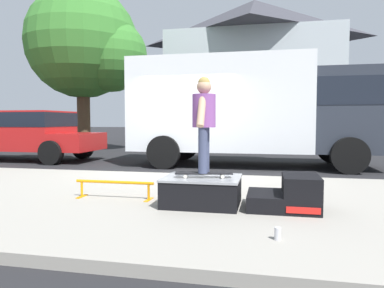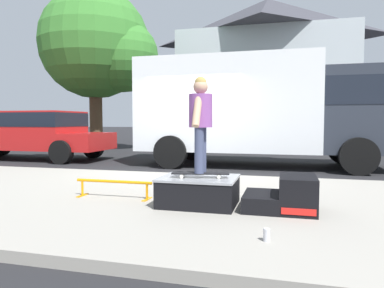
% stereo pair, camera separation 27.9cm
% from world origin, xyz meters
% --- Properties ---
extents(ground_plane, '(140.00, 140.00, 0.00)m').
position_xyz_m(ground_plane, '(0.00, 0.00, 0.00)').
color(ground_plane, black).
extents(sidewalk_slab, '(50.00, 5.00, 0.12)m').
position_xyz_m(sidewalk_slab, '(0.00, -3.00, 0.06)').
color(sidewalk_slab, gray).
rests_on(sidewalk_slab, ground).
extents(skate_box, '(1.05, 0.85, 0.39)m').
position_xyz_m(skate_box, '(1.21, -3.37, 0.33)').
color(skate_box, black).
rests_on(skate_box, sidewalk_slab).
extents(kicker_ramp, '(0.92, 0.77, 0.46)m').
position_xyz_m(kicker_ramp, '(2.38, -3.37, 0.31)').
color(kicker_ramp, black).
rests_on(kicker_ramp, sidewalk_slab).
extents(grind_rail, '(1.23, 0.28, 0.27)m').
position_xyz_m(grind_rail, '(-0.15, -3.24, 0.32)').
color(grind_rail, orange).
rests_on(grind_rail, sidewalk_slab).
extents(skateboard, '(0.80, 0.34, 0.07)m').
position_xyz_m(skateboard, '(1.25, -3.41, 0.57)').
color(skateboard, black).
rests_on(skateboard, skate_box).
extents(skater_kid, '(0.31, 0.67, 1.30)m').
position_xyz_m(skater_kid, '(1.25, -3.41, 1.34)').
color(skater_kid, '#3F4766').
rests_on(skater_kid, skateboard).
extents(soda_can, '(0.07, 0.07, 0.13)m').
position_xyz_m(soda_can, '(2.20, -4.66, 0.18)').
color(soda_can, silver).
rests_on(soda_can, sidewalk_slab).
extents(box_truck, '(6.91, 2.63, 3.05)m').
position_xyz_m(box_truck, '(1.74, 2.20, 1.70)').
color(box_truck, white).
rests_on(box_truck, ground).
extents(pickup_truck_red, '(5.70, 2.09, 1.61)m').
position_xyz_m(pickup_truck_red, '(-5.88, 2.09, 0.89)').
color(pickup_truck_red, red).
rests_on(pickup_truck_red, ground).
extents(street_tree_main, '(5.25, 4.78, 7.08)m').
position_xyz_m(street_tree_main, '(-5.53, 6.19, 4.54)').
color(street_tree_main, brown).
rests_on(street_tree_main, ground).
extents(house_behind, '(9.54, 8.23, 8.40)m').
position_xyz_m(house_behind, '(1.28, 13.36, 4.24)').
color(house_behind, silver).
rests_on(house_behind, ground).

